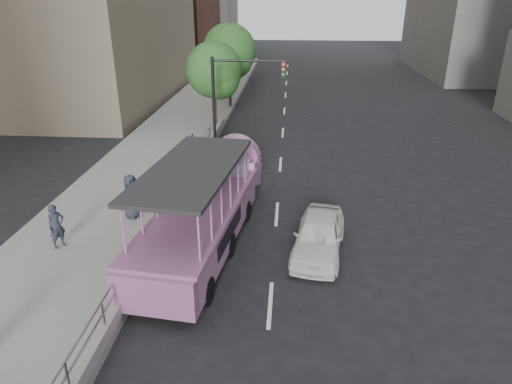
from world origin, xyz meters
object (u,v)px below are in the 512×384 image
at_px(pedestrian_far, 132,196).
at_px(parking_sign, 193,156).
at_px(duck_boat, 207,207).
at_px(traffic_signal, 234,88).
at_px(pedestrian_near, 57,226).
at_px(car, 319,235).
at_px(street_tree_far, 230,53).
at_px(street_tree_near, 215,72).

distance_m(pedestrian_far, parking_sign, 3.87).
bearing_deg(pedestrian_far, duck_boat, -79.60).
height_order(duck_boat, traffic_signal, traffic_signal).
xyz_separation_m(pedestrian_near, parking_sign, (3.54, 5.88, 0.58)).
relative_size(car, street_tree_far, 0.63).
height_order(pedestrian_near, street_tree_far, street_tree_far).
xyz_separation_m(street_tree_near, street_tree_far, (0.20, 6.00, 0.49)).
distance_m(duck_boat, street_tree_far, 20.37).
distance_m(pedestrian_far, traffic_signal, 10.45).
distance_m(pedestrian_near, parking_sign, 6.88).
bearing_deg(street_tree_near, street_tree_far, 88.09).
bearing_deg(traffic_signal, car, -69.66).
height_order(pedestrian_near, street_tree_near, street_tree_near).
bearing_deg(pedestrian_near, pedestrian_far, -2.75).
relative_size(traffic_signal, street_tree_near, 0.91).
xyz_separation_m(pedestrian_near, street_tree_near, (3.11, 15.65, 2.72)).
relative_size(pedestrian_far, street_tree_far, 0.27).
bearing_deg(car, pedestrian_near, -165.79).
distance_m(car, street_tree_far, 21.93).
xyz_separation_m(duck_boat, traffic_signal, (-0.22, 10.65, 2.27)).
height_order(traffic_signal, street_tree_near, street_tree_near).
bearing_deg(traffic_signal, street_tree_near, 114.98).
relative_size(duck_boat, pedestrian_near, 6.41).
relative_size(pedestrian_near, pedestrian_far, 0.91).
bearing_deg(street_tree_far, pedestrian_near, -98.69).
distance_m(pedestrian_far, street_tree_near, 13.52).
bearing_deg(pedestrian_near, street_tree_near, 22.55).
relative_size(car, street_tree_near, 0.71).
height_order(car, traffic_signal, traffic_signal).
distance_m(car, pedestrian_far, 7.35).
relative_size(parking_sign, traffic_signal, 0.51).
xyz_separation_m(pedestrian_near, pedestrian_far, (1.81, 2.45, 0.08)).
distance_m(pedestrian_near, street_tree_near, 16.18).
xyz_separation_m(car, pedestrian_far, (-7.14, 1.68, 0.49)).
relative_size(pedestrian_near, street_tree_far, 0.25).
distance_m(duck_boat, car, 4.14).
xyz_separation_m(pedestrian_far, parking_sign, (1.73, 3.43, 0.50)).
bearing_deg(pedestrian_far, traffic_signal, 9.64).
bearing_deg(pedestrian_near, duck_boat, -38.50).
bearing_deg(pedestrian_near, traffic_signal, 12.72).
bearing_deg(street_tree_far, car, -74.88).
height_order(duck_boat, street_tree_near, street_tree_near).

